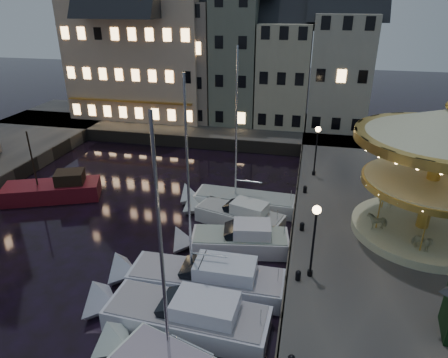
% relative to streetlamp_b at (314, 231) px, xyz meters
% --- Properties ---
extents(ground, '(160.00, 160.00, 0.00)m').
position_rel_streetlamp_b_xyz_m(ground, '(-7.20, -1.00, -4.02)').
color(ground, black).
rests_on(ground, ground).
extents(quay_east, '(16.00, 56.00, 1.30)m').
position_rel_streetlamp_b_xyz_m(quay_east, '(6.80, 5.00, -3.37)').
color(quay_east, '#474442').
rests_on(quay_east, ground).
extents(quay_north, '(44.00, 12.00, 1.30)m').
position_rel_streetlamp_b_xyz_m(quay_north, '(-15.20, 27.00, -3.37)').
color(quay_north, '#474442').
rests_on(quay_north, ground).
extents(quaywall_e, '(0.15, 44.00, 1.30)m').
position_rel_streetlamp_b_xyz_m(quaywall_e, '(-1.20, 5.00, -3.37)').
color(quaywall_e, '#47423A').
rests_on(quaywall_e, ground).
extents(quaywall_n, '(48.00, 0.15, 1.30)m').
position_rel_streetlamp_b_xyz_m(quaywall_n, '(-13.20, 21.00, -3.37)').
color(quaywall_n, '#47423A').
rests_on(quaywall_n, ground).
extents(streetlamp_b, '(0.44, 0.44, 4.17)m').
position_rel_streetlamp_b_xyz_m(streetlamp_b, '(0.00, 0.00, 0.00)').
color(streetlamp_b, black).
rests_on(streetlamp_b, quay_east).
extents(streetlamp_c, '(0.44, 0.44, 4.17)m').
position_rel_streetlamp_b_xyz_m(streetlamp_c, '(0.00, 13.50, 0.00)').
color(streetlamp_c, black).
rests_on(streetlamp_c, quay_east).
extents(bollard_b, '(0.30, 0.30, 0.57)m').
position_rel_streetlamp_b_xyz_m(bollard_b, '(-0.60, -0.50, -2.41)').
color(bollard_b, black).
rests_on(bollard_b, quay_east).
extents(bollard_c, '(0.30, 0.30, 0.57)m').
position_rel_streetlamp_b_xyz_m(bollard_c, '(-0.60, 4.50, -2.41)').
color(bollard_c, black).
rests_on(bollard_c, quay_east).
extents(bollard_d, '(0.30, 0.30, 0.57)m').
position_rel_streetlamp_b_xyz_m(bollard_d, '(-0.60, 10.00, -2.41)').
color(bollard_d, black).
rests_on(bollard_d, quay_east).
extents(townhouse_na, '(5.50, 8.00, 12.80)m').
position_rel_streetlamp_b_xyz_m(townhouse_na, '(-26.70, 29.00, 3.76)').
color(townhouse_na, gray).
rests_on(townhouse_na, quay_north).
extents(townhouse_nb, '(6.16, 8.00, 13.80)m').
position_rel_streetlamp_b_xyz_m(townhouse_nb, '(-21.25, 29.00, 4.26)').
color(townhouse_nb, gray).
rests_on(townhouse_nb, quay_north).
extents(townhouse_nc, '(6.82, 8.00, 14.80)m').
position_rel_streetlamp_b_xyz_m(townhouse_nc, '(-15.20, 29.00, 4.76)').
color(townhouse_nc, gray).
rests_on(townhouse_nc, quay_north).
extents(townhouse_nd, '(5.50, 8.00, 15.80)m').
position_rel_streetlamp_b_xyz_m(townhouse_nd, '(-9.45, 29.00, 5.26)').
color(townhouse_nd, slate).
rests_on(townhouse_nd, quay_north).
extents(townhouse_ne, '(6.16, 8.00, 12.80)m').
position_rel_streetlamp_b_xyz_m(townhouse_ne, '(-4.00, 29.00, 3.76)').
color(townhouse_ne, '#AFA78C').
rests_on(townhouse_ne, quay_north).
extents(townhouse_nf, '(6.82, 8.00, 13.80)m').
position_rel_streetlamp_b_xyz_m(townhouse_nf, '(2.05, 29.00, 4.26)').
color(townhouse_nf, '#A7A190').
rests_on(townhouse_nf, quay_north).
extents(hotel_corner, '(17.60, 9.00, 16.80)m').
position_rel_streetlamp_b_xyz_m(hotel_corner, '(-21.20, 29.00, 5.76)').
color(hotel_corner, beige).
rests_on(hotel_corner, quay_north).
extents(motorboat_b, '(9.02, 3.05, 2.15)m').
position_rel_streetlamp_b_xyz_m(motorboat_b, '(-6.07, -3.65, -3.37)').
color(motorboat_b, silver).
rests_on(motorboat_b, ground).
extents(motorboat_c, '(9.57, 2.60, 12.75)m').
position_rel_streetlamp_b_xyz_m(motorboat_c, '(-5.84, -0.75, -3.34)').
color(motorboat_c, silver).
rests_on(motorboat_c, ground).
extents(motorboat_d, '(7.23, 3.35, 2.15)m').
position_rel_streetlamp_b_xyz_m(motorboat_d, '(-4.78, 3.33, -3.38)').
color(motorboat_d, silver).
rests_on(motorboat_d, ground).
extents(motorboat_e, '(7.27, 3.87, 2.15)m').
position_rel_streetlamp_b_xyz_m(motorboat_e, '(-5.35, 6.53, -3.38)').
color(motorboat_e, silver).
rests_on(motorboat_e, ground).
extents(motorboat_f, '(8.67, 2.57, 11.51)m').
position_rel_streetlamp_b_xyz_m(motorboat_f, '(-5.55, 8.94, -3.49)').
color(motorboat_f, white).
rests_on(motorboat_f, ground).
extents(red_fishing_boat, '(7.67, 5.04, 5.88)m').
position_rel_streetlamp_b_xyz_m(red_fishing_boat, '(-20.14, 7.30, -3.32)').
color(red_fishing_boat, maroon).
rests_on(red_fishing_boat, ground).
extents(carousel, '(9.58, 9.58, 8.38)m').
position_rel_streetlamp_b_xyz_m(carousel, '(6.66, 5.72, 2.80)').
color(carousel, beige).
rests_on(carousel, quay_east).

